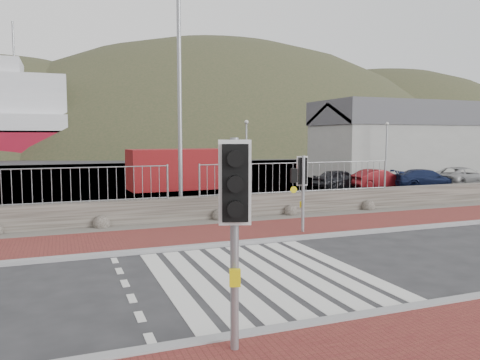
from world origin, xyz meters
name	(u,v)px	position (x,y,z in m)	size (l,w,h in m)	color
ground	(262,275)	(0.00, 0.00, 0.00)	(220.00, 220.00, 0.00)	#28282B
sidewalk_far	(205,235)	(0.00, 4.50, 0.04)	(40.00, 3.00, 0.08)	brown
kerb_near	(334,321)	(0.00, -3.00, 0.05)	(40.00, 0.25, 0.12)	gray
kerb_far	(220,245)	(0.00, 3.00, 0.05)	(40.00, 0.25, 0.12)	gray
zebra_crossing	(262,275)	(0.00, 0.00, 0.01)	(4.62, 5.60, 0.01)	silver
gravel_strip	(189,224)	(0.00, 6.50, 0.03)	(40.00, 1.50, 0.06)	#59544C
stone_wall	(183,209)	(0.00, 7.30, 0.45)	(40.00, 0.60, 0.90)	#433D37
railing	(184,173)	(0.00, 7.15, 1.82)	(18.07, 0.07, 1.22)	gray
quay	(118,177)	(0.00, 27.90, 0.00)	(120.00, 40.00, 0.50)	#4C4C4F
water	(90,158)	(0.00, 62.90, 0.00)	(220.00, 50.00, 0.05)	#3F4C54
harbor_building	(395,140)	(20.00, 19.90, 2.93)	(12.20, 6.20, 5.80)	#9E9E99
hills_backdrop	(120,264)	(6.74, 87.90, -23.05)	(254.00, 90.00, 100.00)	#2E3620
traffic_signal_near	(234,200)	(-1.94, -3.40, 2.25)	(0.51, 0.39, 3.13)	gray
traffic_signal_far	(302,177)	(3.03, 3.70, 1.85)	(0.62, 0.29, 2.54)	gray
streetlight	(184,84)	(0.27, 8.05, 5.15)	(1.89, 0.78, 9.15)	gray
shipping_container	(177,169)	(2.39, 18.10, 1.20)	(5.77, 2.40, 2.40)	maroon
car_a	(340,179)	(11.72, 14.78, 0.59)	(1.39, 3.46, 1.18)	black
car_b	(379,179)	(13.92, 13.92, 0.59)	(1.24, 3.57, 1.18)	#600D12
car_c	(427,179)	(16.60, 12.82, 0.59)	(1.65, 4.06, 1.18)	#151F43
car_d	(461,177)	(19.46, 12.93, 0.62)	(2.07, 4.49, 1.25)	gray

